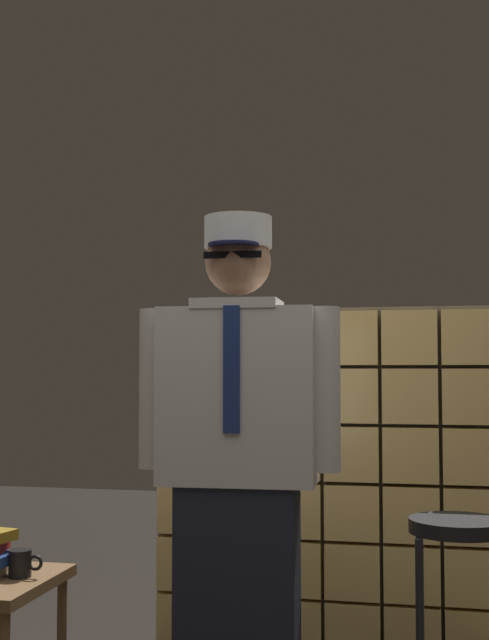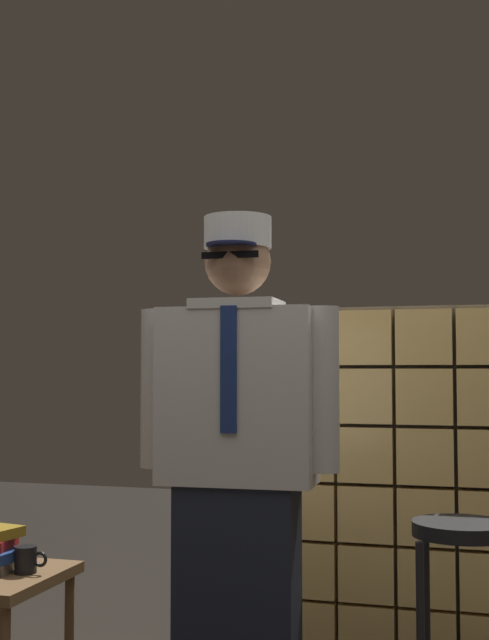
# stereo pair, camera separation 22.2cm
# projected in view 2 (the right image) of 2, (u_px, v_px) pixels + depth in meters

# --- Properties ---
(glass_block_wall) EXTENTS (1.57, 0.10, 1.57)m
(glass_block_wall) POSITION_uv_depth(u_px,v_px,m) (338.00, 483.00, 3.74)
(glass_block_wall) COLOR #F2C672
(glass_block_wall) RESTS_ON ground
(standing_person) EXTENTS (0.72, 0.31, 1.81)m
(standing_person) POSITION_uv_depth(u_px,v_px,m) (238.00, 463.00, 2.93)
(standing_person) COLOR #1E2333
(standing_person) RESTS_ON ground
(bar_stool) EXTENTS (0.34, 0.34, 0.74)m
(bar_stool) POSITION_uv_depth(u_px,v_px,m) (462.00, 577.00, 2.90)
(bar_stool) COLOR black
(bar_stool) RESTS_ON ground
(coffee_mug) EXTENTS (0.13, 0.08, 0.09)m
(coffee_mug) POSITION_uv_depth(u_px,v_px,m) (27.00, 560.00, 3.02)
(coffee_mug) COLOR black
(coffee_mug) RESTS_ON side_table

